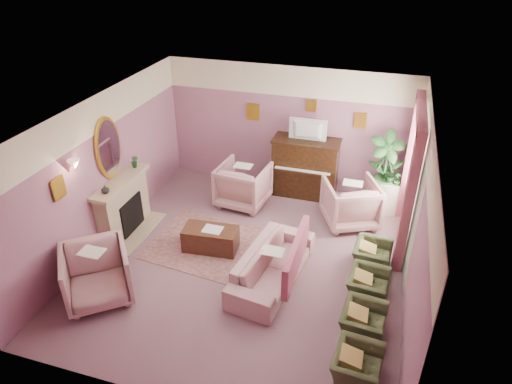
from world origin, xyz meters
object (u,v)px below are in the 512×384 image
(olive_chair_c, at_px, (368,282))
(side_table, at_px, (388,196))
(floral_armchair_front, at_px, (96,272))
(sofa, at_px, (272,259))
(olive_chair_d, at_px, (372,252))
(coffee_table, at_px, (211,239))
(floral_armchair_left, at_px, (243,183))
(olive_chair_a, at_px, (358,363))
(olive_chair_b, at_px, (364,318))
(television, at_px, (307,129))
(floral_armchair_right, at_px, (351,201))
(piano, at_px, (305,168))

(olive_chair_c, bearing_deg, side_table, 86.64)
(floral_armchair_front, bearing_deg, sofa, 25.85)
(olive_chair_d, relative_size, side_table, 1.02)
(coffee_table, relative_size, floral_armchair_left, 0.96)
(sofa, bearing_deg, olive_chair_a, -45.23)
(floral_armchair_front, height_order, olive_chair_b, floral_armchair_front)
(television, xyz_separation_m, olive_chair_d, (1.68, -2.15, -1.29))
(floral_armchair_front, relative_size, side_table, 1.49)
(olive_chair_b, bearing_deg, floral_armchair_right, 100.63)
(floral_armchair_front, distance_m, olive_chair_a, 4.19)
(piano, relative_size, floral_armchair_right, 1.35)
(piano, xyz_separation_m, coffee_table, (-1.25, -2.55, -0.43))
(olive_chair_a, xyz_separation_m, olive_chair_d, (0.00, 2.46, 0.00))
(side_table, bearing_deg, coffee_table, -142.68)
(coffee_table, bearing_deg, television, 63.43)
(olive_chair_b, distance_m, olive_chair_c, 0.82)
(coffee_table, relative_size, olive_chair_c, 1.40)
(sofa, xyz_separation_m, olive_chair_c, (1.60, 0.02, -0.11))
(floral_armchair_right, distance_m, floral_armchair_front, 4.96)
(television, xyz_separation_m, floral_armchair_right, (1.12, -0.85, -1.08))
(olive_chair_b, bearing_deg, olive_chair_a, -90.00)
(television, xyz_separation_m, side_table, (1.84, -0.14, -1.25))
(piano, height_order, sofa, piano)
(floral_armchair_left, height_order, olive_chair_a, floral_armchair_left)
(piano, bearing_deg, sofa, -88.63)
(television, height_order, olive_chair_d, television)
(television, bearing_deg, floral_armchair_right, -37.09)
(piano, bearing_deg, side_table, -6.01)
(coffee_table, height_order, sofa, sofa)
(coffee_table, height_order, floral_armchair_left, floral_armchair_left)
(television, height_order, sofa, television)
(piano, height_order, floral_armchair_right, piano)
(olive_chair_c, bearing_deg, olive_chair_b, -90.00)
(coffee_table, height_order, floral_armchair_front, floral_armchair_front)
(floral_armchair_front, xyz_separation_m, olive_chair_a, (4.17, -0.37, -0.21))
(television, xyz_separation_m, sofa, (0.07, -3.00, -1.18))
(floral_armchair_right, bearing_deg, floral_armchair_front, -136.84)
(floral_armchair_right, height_order, olive_chair_a, floral_armchair_right)
(sofa, bearing_deg, floral_armchair_left, 119.26)
(floral_armchair_front, relative_size, olive_chair_a, 1.45)
(sofa, xyz_separation_m, olive_chair_b, (1.60, -0.80, -0.11))
(olive_chair_b, distance_m, olive_chair_d, 1.64)
(olive_chair_b, bearing_deg, sofa, 153.60)
(olive_chair_b, bearing_deg, floral_armchair_left, 133.28)
(floral_armchair_left, bearing_deg, olive_chair_d, -25.99)
(piano, xyz_separation_m, olive_chair_d, (1.68, -2.20, -0.34))
(piano, height_order, olive_chair_c, piano)
(olive_chair_c, bearing_deg, floral_armchair_right, 104.58)
(coffee_table, distance_m, olive_chair_c, 2.97)
(olive_chair_b, height_order, olive_chair_c, same)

